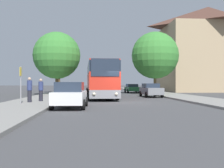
# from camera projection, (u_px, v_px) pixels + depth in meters

# --- Properties ---
(ground_plane) EXTENTS (300.00, 300.00, 0.00)m
(ground_plane) POSITION_uv_depth(u_px,v_px,m) (124.00, 102.00, 20.95)
(ground_plane) COLOR #424244
(ground_plane) RESTS_ON ground
(sidewalk_left) EXTENTS (4.00, 120.00, 0.15)m
(sidewalk_left) POSITION_uv_depth(u_px,v_px,m) (35.00, 102.00, 20.45)
(sidewalk_left) COLOR gray
(sidewalk_left) RESTS_ON ground_plane
(sidewalk_right) EXTENTS (4.00, 120.00, 0.15)m
(sidewalk_right) POSITION_uv_depth(u_px,v_px,m) (209.00, 101.00, 21.45)
(sidewalk_right) COLOR gray
(sidewalk_right) RESTS_ON ground_plane
(building_right_background) EXTENTS (16.37, 12.78, 15.62)m
(building_right_background) POSITION_uv_depth(u_px,v_px,m) (208.00, 49.00, 48.28)
(building_right_background) COLOR tan
(building_right_background) RESTS_ON ground_plane
(bus_front) EXTENTS (3.14, 11.63, 3.54)m
(bus_front) POSITION_uv_depth(u_px,v_px,m) (101.00, 80.00, 26.70)
(bus_front) COLOR gray
(bus_front) RESTS_ON ground_plane
(bus_middle) EXTENTS (3.05, 10.64, 3.27)m
(bus_middle) POSITION_uv_depth(u_px,v_px,m) (98.00, 82.00, 40.58)
(bus_middle) COLOR #2D519E
(bus_middle) RESTS_ON ground_plane
(bus_rear) EXTENTS (2.96, 10.35, 3.57)m
(bus_rear) POSITION_uv_depth(u_px,v_px,m) (98.00, 81.00, 53.67)
(bus_rear) COLOR silver
(bus_rear) RESTS_ON ground_plane
(parked_car_left_curb) EXTENTS (2.09, 4.04, 1.59)m
(parked_car_left_curb) POSITION_uv_depth(u_px,v_px,m) (70.00, 95.00, 15.96)
(parked_car_left_curb) COLOR silver
(parked_car_left_curb) RESTS_ON ground_plane
(parked_car_right_near) EXTENTS (2.02, 4.35, 1.49)m
(parked_car_right_near) POSITION_uv_depth(u_px,v_px,m) (151.00, 90.00, 28.73)
(parked_car_right_near) COLOR slate
(parked_car_right_near) RESTS_ON ground_plane
(parked_car_right_far) EXTENTS (2.13, 4.47, 1.39)m
(parked_car_right_far) POSITION_uv_depth(u_px,v_px,m) (132.00, 88.00, 41.52)
(parked_car_right_far) COLOR #236B38
(parked_car_right_far) RESTS_ON ground_plane
(bus_stop_sign) EXTENTS (0.08, 0.45, 2.51)m
(bus_stop_sign) POSITION_uv_depth(u_px,v_px,m) (21.00, 81.00, 17.64)
(bus_stop_sign) COLOR gray
(bus_stop_sign) RESTS_ON sidewalk_left
(pedestrian_waiting_near) EXTENTS (0.36, 0.36, 1.72)m
(pedestrian_waiting_near) POSITION_uv_depth(u_px,v_px,m) (41.00, 90.00, 20.08)
(pedestrian_waiting_near) COLOR #23232D
(pedestrian_waiting_near) RESTS_ON sidewalk_left
(pedestrian_waiting_far) EXTENTS (0.36, 0.36, 1.80)m
(pedestrian_waiting_far) POSITION_uv_depth(u_px,v_px,m) (30.00, 90.00, 18.93)
(pedestrian_waiting_far) COLOR #23232D
(pedestrian_waiting_far) RESTS_ON sidewalk_left
(tree_left_near) EXTENTS (4.35, 4.35, 7.07)m
(tree_left_near) POSITION_uv_depth(u_px,v_px,m) (59.00, 61.00, 40.81)
(tree_left_near) COLOR #513D23
(tree_left_near) RESTS_ON sidewalk_left
(tree_left_far) EXTENTS (5.89, 5.89, 7.80)m
(tree_left_far) POSITION_uv_depth(u_px,v_px,m) (57.00, 56.00, 32.84)
(tree_left_far) COLOR brown
(tree_left_far) RESTS_ON sidewalk_left
(tree_right_near) EXTENTS (6.48, 6.48, 8.46)m
(tree_right_near) POSITION_uv_depth(u_px,v_px,m) (155.00, 55.00, 36.16)
(tree_right_near) COLOR brown
(tree_right_near) RESTS_ON sidewalk_right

